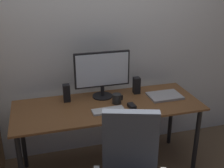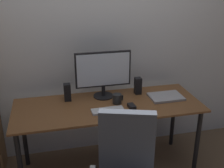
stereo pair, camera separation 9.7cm
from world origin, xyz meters
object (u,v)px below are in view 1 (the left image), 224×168
coffee_mug (117,99)px  speaker_left (67,93)px  laptop (165,96)px  speaker_right (137,85)px  mouse (132,106)px  keyboard (108,111)px  monitor (102,72)px  desk (108,112)px

coffee_mug → speaker_left: 0.48m
coffee_mug → laptop: bearing=1.0°
coffee_mug → speaker_right: (0.26, 0.17, 0.04)m
speaker_left → mouse: bearing=-28.1°
speaker_left → coffee_mug: bearing=-20.8°
keyboard → coffee_mug: bearing=48.3°
monitor → laptop: (0.59, -0.17, -0.25)m
monitor → speaker_right: 0.40m
desk → speaker_left: bearing=153.3°
keyboard → mouse: mouse is taller
monitor → speaker_right: bearing=-1.3°
desk → mouse: bearing=-30.7°
mouse → coffee_mug: (-0.11, 0.13, 0.03)m
keyboard → speaker_right: bearing=38.0°
coffee_mug → speaker_left: size_ratio=0.59×
mouse → monitor: bearing=118.3°
laptop → speaker_right: (-0.24, 0.16, 0.07)m
desk → coffee_mug: (0.09, 0.01, 0.13)m
speaker_left → laptop: bearing=-9.7°
monitor → speaker_left: bearing=-178.7°
monitor → mouse: (0.20, -0.30, -0.25)m
desk → speaker_left: 0.44m
coffee_mug → laptop: (0.50, 0.01, -0.04)m
monitor → coffee_mug: bearing=-62.1°
speaker_left → keyboard: bearing=-43.8°
laptop → coffee_mug: bearing=-179.4°
keyboard → coffee_mug: size_ratio=2.88×
desk → monitor: (-0.01, 0.19, 0.34)m
desk → mouse: 0.25m
laptop → speaker_left: (-0.95, 0.16, 0.07)m
keyboard → laptop: size_ratio=0.91×
desk → coffee_mug: coffee_mug is taller
monitor → laptop: bearing=-16.0°
keyboard → laptop: (0.62, 0.15, 0.00)m
mouse → coffee_mug: 0.17m
laptop → speaker_left: 0.96m
laptop → desk: bearing=-178.6°
mouse → speaker_left: (-0.55, 0.30, 0.07)m
monitor → mouse: monitor is taller
speaker_right → laptop: bearing=-34.1°
speaker_right → mouse: bearing=-117.4°
monitor → speaker_right: size_ratio=3.18×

